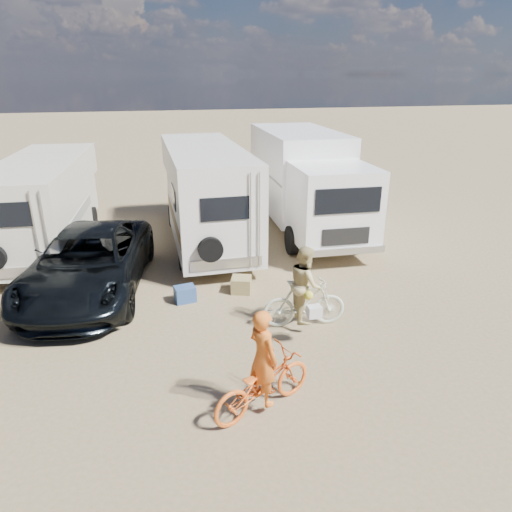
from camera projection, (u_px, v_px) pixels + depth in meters
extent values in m
plane|color=#907956|center=(257.00, 345.00, 9.79)|extent=(140.00, 140.00, 0.00)
imported|color=black|center=(89.00, 263.00, 11.95)|extent=(3.56, 6.19, 1.62)
imported|color=#E35C1A|center=(263.00, 383.00, 7.75)|extent=(2.08, 1.43, 1.04)
imported|color=beige|center=(304.00, 303.00, 10.38)|extent=(1.92, 0.73, 1.13)
imported|color=orange|center=(263.00, 367.00, 7.63)|extent=(0.63, 0.74, 1.71)
imported|color=tan|center=(305.00, 291.00, 10.27)|extent=(0.74, 0.90, 1.72)
imported|color=#272A28|center=(336.00, 241.00, 14.53)|extent=(1.88, 0.97, 0.94)
cube|color=navy|center=(185.00, 294.00, 11.63)|extent=(0.56, 0.44, 0.40)
cube|color=olive|center=(241.00, 285.00, 12.15)|extent=(0.63, 0.63, 0.40)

